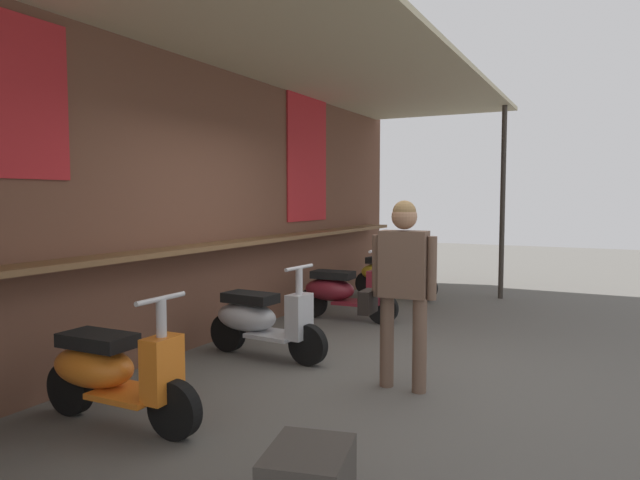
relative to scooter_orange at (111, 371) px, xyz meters
The scene contains 7 objects.
ground_plane 2.29m from the scooter_orange, 28.59° to the right, with size 30.96×30.96×0.00m, color #56544F.
market_stall_facade 2.58m from the scooter_orange, 20.12° to the left, with size 11.06×2.78×3.33m.
scooter_orange is the anchor object (origin of this frame).
scooter_silver 1.97m from the scooter_orange, ahead, with size 0.49×1.40×0.97m.
scooter_maroon 3.96m from the scooter_orange, ahead, with size 0.46×1.40×0.97m.
scooter_yellow 5.90m from the scooter_orange, ahead, with size 0.47×1.40×0.97m.
shopper_with_handbag 2.39m from the scooter_orange, 44.02° to the right, with size 0.28×0.64×1.60m.
Camera 1 is at (-4.93, -2.08, 1.63)m, focal length 32.42 mm.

